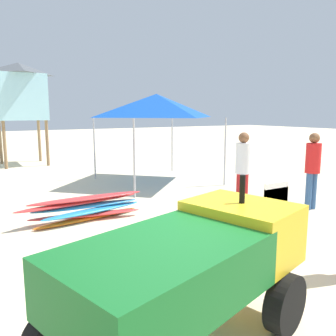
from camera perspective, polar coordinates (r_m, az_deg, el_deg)
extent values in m
plane|color=beige|center=(4.48, 3.06, -19.41)|extent=(80.00, 80.00, 0.00)
cube|color=#146023|center=(2.96, -0.88, -16.75)|extent=(2.03, 1.55, 0.50)
cube|color=gold|center=(3.83, 11.89, -10.00)|extent=(1.07, 1.28, 0.60)
cylinder|color=black|center=(3.71, 12.12, -3.41)|extent=(0.07, 0.07, 0.30)
cylinder|color=black|center=(4.31, 4.74, -16.21)|extent=(0.63, 0.34, 0.60)
cylinder|color=black|center=(3.81, 18.70, -20.34)|extent=(0.63, 0.34, 0.60)
cube|color=white|center=(5.75, 15.46, -8.43)|extent=(0.48, 0.48, 0.04)
cube|color=white|center=(5.55, 17.21, -6.99)|extent=(0.48, 0.04, 0.40)
cube|color=white|center=(5.72, 15.50, -7.57)|extent=(0.48, 0.48, 0.04)
cube|color=white|center=(5.52, 17.25, -6.09)|extent=(0.48, 0.04, 0.40)
cube|color=white|center=(5.69, 15.54, -6.71)|extent=(0.48, 0.48, 0.04)
cube|color=white|center=(5.50, 17.30, -5.19)|extent=(0.48, 0.04, 0.40)
cube|color=white|center=(5.67, 15.58, -5.83)|extent=(0.48, 0.48, 0.04)
cube|color=white|center=(5.48, 17.34, -4.28)|extent=(0.48, 0.04, 0.40)
cylinder|color=white|center=(6.10, 15.30, -9.66)|extent=(0.04, 0.04, 0.42)
cylinder|color=white|center=(5.81, 12.39, -10.49)|extent=(0.04, 0.04, 0.42)
cylinder|color=white|center=(5.84, 18.33, -10.67)|extent=(0.04, 0.04, 0.42)
cylinder|color=white|center=(5.54, 15.44, -11.62)|extent=(0.04, 0.04, 0.42)
ellipsoid|color=orange|center=(7.24, -12.95, -7.98)|extent=(2.26, 0.57, 0.08)
ellipsoid|color=red|center=(7.17, -13.39, -7.49)|extent=(2.20, 0.66, 0.08)
ellipsoid|color=#268CCC|center=(7.14, -12.15, -6.85)|extent=(2.16, 0.58, 0.08)
ellipsoid|color=#268CCC|center=(7.21, -13.30, -6.07)|extent=(2.16, 0.36, 0.08)
ellipsoid|color=red|center=(7.18, -14.31, -5.52)|extent=(2.54, 0.47, 0.08)
ellipsoid|color=red|center=(7.16, -13.10, -4.85)|extent=(2.35, 0.30, 0.08)
cylinder|color=red|center=(7.70, 11.63, -3.98)|extent=(0.14, 0.14, 0.83)
cylinder|color=red|center=(7.81, 12.50, -3.83)|extent=(0.14, 0.14, 0.83)
cylinder|color=white|center=(7.63, 12.26, 1.58)|extent=(0.32, 0.32, 0.66)
sphere|color=brown|center=(7.58, 12.37, 4.90)|extent=(0.23, 0.23, 0.23)
cylinder|color=#33598C|center=(8.27, 22.11, -3.61)|extent=(0.14, 0.14, 0.83)
cylinder|color=#33598C|center=(8.40, 22.77, -3.46)|extent=(0.14, 0.14, 0.83)
cylinder|color=red|center=(8.21, 22.76, 1.51)|extent=(0.32, 0.32, 0.65)
sphere|color=brown|center=(8.17, 22.95, 4.56)|extent=(0.22, 0.22, 0.22)
cylinder|color=#B2B2B7|center=(8.68, -5.58, 1.52)|extent=(0.05, 0.05, 1.99)
cylinder|color=#B2B2B7|center=(10.28, 9.36, 2.64)|extent=(0.05, 0.05, 1.99)
cylinder|color=#B2B2B7|center=(11.38, -12.00, 3.18)|extent=(0.05, 0.05, 1.99)
cylinder|color=#B2B2B7|center=(12.65, 0.68, 3.96)|extent=(0.05, 0.05, 1.99)
pyramid|color=#144CB2|center=(10.58, -1.91, 10.22)|extent=(2.94, 2.94, 0.69)
cylinder|color=olive|center=(14.53, -25.26, 3.44)|extent=(0.12, 0.12, 1.83)
cylinder|color=olive|center=(14.77, -19.23, 3.88)|extent=(0.12, 0.12, 1.83)
cylinder|color=olive|center=(16.07, -25.86, 3.87)|extent=(0.12, 0.12, 1.83)
cylinder|color=olive|center=(16.29, -20.39, 4.27)|extent=(0.12, 0.12, 1.83)
cube|color=#A6E2ED|center=(15.36, -23.11, 10.63)|extent=(1.80, 1.80, 1.80)
pyramid|color=#4C5156|center=(15.44, -23.38, 14.80)|extent=(1.98, 1.98, 0.45)
cube|color=blue|center=(6.80, 8.94, -7.59)|extent=(0.56, 0.37, 0.39)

